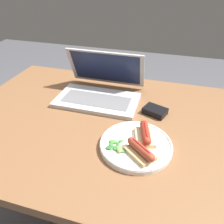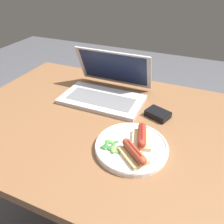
% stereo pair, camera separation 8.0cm
% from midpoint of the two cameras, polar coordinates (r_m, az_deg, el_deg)
% --- Properties ---
extents(ground_plane, '(6.00, 6.00, 0.00)m').
position_cam_midpoint_polar(ground_plane, '(1.43, -0.78, -26.22)').
color(ground_plane, '#4C4C51').
extents(desk, '(1.11, 0.82, 0.74)m').
position_cam_midpoint_polar(desk, '(0.92, -1.09, -5.87)').
color(desk, brown).
rests_on(desk, ground_plane).
extents(laptop, '(0.36, 0.27, 0.20)m').
position_cam_midpoint_polar(laptop, '(0.99, 0.57, 5.73)').
color(laptop, '#B7B7BC').
rests_on(laptop, desk).
extents(plate, '(0.24, 0.24, 0.02)m').
position_cam_midpoint_polar(plate, '(0.73, 8.24, -9.08)').
color(plate, white).
rests_on(plate, desk).
extents(sausage_toast_left, '(0.09, 0.11, 0.05)m').
position_cam_midpoint_polar(sausage_toast_left, '(0.74, 10.89, -6.53)').
color(sausage_toast_left, '#D6B784').
rests_on(sausage_toast_left, plate).
extents(sausage_toast_middle, '(0.11, 0.11, 0.04)m').
position_cam_midpoint_polar(sausage_toast_middle, '(0.68, 9.12, -10.67)').
color(sausage_toast_middle, tan).
rests_on(sausage_toast_middle, plate).
extents(salad_pile, '(0.07, 0.07, 0.01)m').
position_cam_midpoint_polar(salad_pile, '(0.71, 2.87, -9.17)').
color(salad_pile, '#2D662D').
rests_on(salad_pile, plate).
extents(external_drive, '(0.11, 0.09, 0.03)m').
position_cam_midpoint_polar(external_drive, '(0.90, 14.40, -0.60)').
color(external_drive, black).
rests_on(external_drive, desk).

